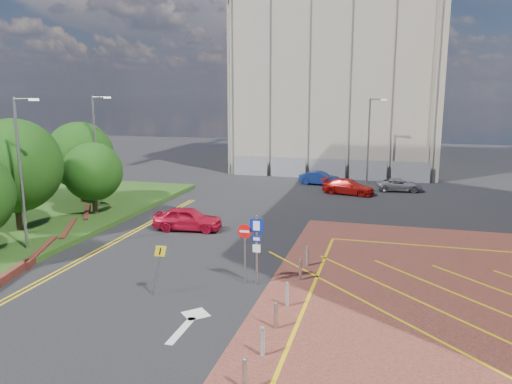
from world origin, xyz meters
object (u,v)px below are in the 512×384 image
at_px(tree_c, 93,172).
at_px(tree_d, 80,155).
at_px(lamp_left_near, 21,168).
at_px(car_blue_back, 320,178).
at_px(car_red_back, 348,187).
at_px(lamp_back, 369,138).
at_px(sign_cluster, 252,243).
at_px(lamp_left_far, 96,147).
at_px(tree_b, 14,166).
at_px(warning_sign, 158,264).
at_px(car_red_left, 188,219).
at_px(car_silver_back, 399,185).

height_order(tree_c, tree_d, tree_d).
relative_size(tree_c, lamp_left_near, 0.61).
relative_size(car_blue_back, car_red_back, 0.86).
xyz_separation_m(lamp_back, sign_cluster, (-3.78, -27.02, -2.41)).
bearing_deg(lamp_left_far, tree_d, 154.32).
height_order(tree_b, tree_c, tree_b).
relative_size(tree_b, warning_sign, 2.99).
bearing_deg(lamp_back, warning_sign, -103.92).
relative_size(car_red_left, car_blue_back, 1.13).
distance_m(tree_b, lamp_left_far, 7.10).
bearing_deg(lamp_left_far, lamp_back, 40.86).
xyz_separation_m(lamp_back, car_blue_back, (-4.33, -1.51, -3.74)).
distance_m(tree_c, tree_d, 4.30).
relative_size(warning_sign, car_blue_back, 0.59).
bearing_deg(car_red_back, car_silver_back, -46.62).
bearing_deg(lamp_left_near, tree_d, 110.35).
bearing_deg(car_silver_back, warning_sign, 151.67).
height_order(tree_c, lamp_left_near, lamp_left_near).
distance_m(lamp_left_far, car_silver_back, 25.46).
distance_m(lamp_left_near, car_blue_back, 27.64).
height_order(warning_sign, car_blue_back, warning_sign).
bearing_deg(tree_c, sign_cluster, -33.16).
relative_size(lamp_left_near, warning_sign, 3.55).
height_order(tree_d, sign_cluster, tree_d).
bearing_deg(tree_d, tree_b, -82.87).
xyz_separation_m(sign_cluster, warning_sign, (-3.48, -2.29, -0.52)).
height_order(tree_c, car_red_left, tree_c).
relative_size(lamp_left_near, lamp_left_far, 1.00).
bearing_deg(sign_cluster, tree_d, 144.42).
distance_m(tree_d, lamp_back, 25.47).
height_order(lamp_left_near, car_red_back, lamp_left_near).
xyz_separation_m(lamp_left_near, car_silver_back, (19.35, 23.25, -4.12)).
bearing_deg(lamp_left_near, tree_b, 135.75).
xyz_separation_m(tree_d, car_silver_back, (23.43, 12.25, -3.32)).
xyz_separation_m(car_red_back, car_silver_back, (4.21, 2.54, -0.10)).
bearing_deg(sign_cluster, car_red_back, 83.63).
distance_m(car_blue_back, car_silver_back, 7.29).
bearing_deg(car_blue_back, lamp_left_far, 143.00).
height_order(car_blue_back, car_red_back, car_red_back).
xyz_separation_m(warning_sign, car_red_back, (5.91, 24.01, -0.79)).
distance_m(lamp_left_far, lamp_back, 24.46).
distance_m(lamp_left_near, car_red_back, 25.97).
distance_m(tree_d, car_silver_back, 26.65).
bearing_deg(car_red_left, car_red_back, -38.10).
xyz_separation_m(sign_cluster, car_red_left, (-6.34, 7.67, -1.22)).
relative_size(tree_b, tree_d, 1.11).
distance_m(tree_b, car_red_back, 25.66).
distance_m(tree_b, sign_cluster, 16.46).
bearing_deg(sign_cluster, tree_b, 165.74).
relative_size(tree_d, sign_cluster, 1.90).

